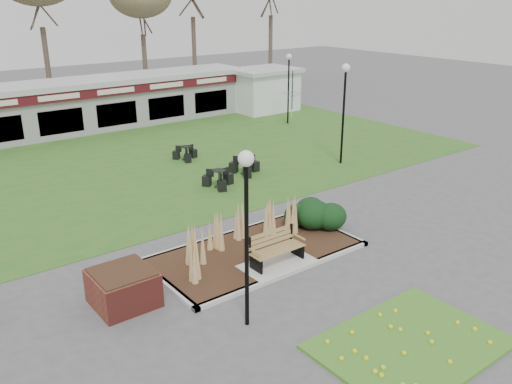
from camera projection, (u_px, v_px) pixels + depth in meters
ground at (280, 269)px, 15.73m from camera, size 100.00×100.00×0.00m
lawn at (112, 168)px, 24.68m from camera, size 34.00×16.00×0.02m
flower_bed at (410, 343)px, 12.27m from camera, size 4.20×3.00×0.16m
planting_bed at (284, 231)px, 17.33m from camera, size 6.75×3.40×1.27m
park_bench at (275, 248)px, 15.71m from camera, size 1.70×0.66×0.93m
brick_planter at (123, 287)px, 13.81m from camera, size 1.50×1.50×0.95m
food_pavilion at (51, 109)px, 30.11m from camera, size 24.60×3.40×2.90m
service_hut at (264, 89)px, 36.33m from camera, size 4.40×3.40×2.83m
lamp_post_near_right at (246, 202)px, 12.00m from camera, size 0.36×0.36×4.36m
lamp_post_mid_right at (345, 92)px, 24.27m from camera, size 0.38×0.38×4.61m
lamp_post_far_right at (289, 73)px, 32.12m from camera, size 0.35×0.35×4.18m
bistro_set_b at (245, 168)px, 23.85m from camera, size 1.26×1.41×0.75m
bistro_set_c at (186, 155)px, 25.88m from camera, size 1.16×1.21×0.65m
bistro_set_d at (219, 181)px, 22.23m from camera, size 1.27×1.34×0.72m
patio_umbrella at (292, 104)px, 31.57m from camera, size 2.17×2.19×2.24m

